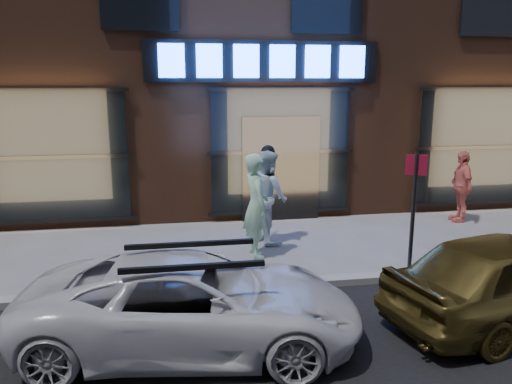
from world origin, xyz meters
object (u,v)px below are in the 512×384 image
(man_bowtie, at_px, (256,205))
(passerby, at_px, (461,186))
(man_cap, at_px, (268,196))
(sign_post, at_px, (414,204))
(white_suv, at_px, (193,303))

(man_bowtie, height_order, passerby, man_bowtie)
(man_cap, xyz_separation_m, passerby, (4.67, 0.75, -0.11))
(man_bowtie, xyz_separation_m, sign_post, (2.32, -1.47, 0.29))
(man_bowtie, bearing_deg, passerby, -79.81)
(man_bowtie, distance_m, passerby, 5.28)
(man_bowtie, relative_size, passerby, 1.16)
(passerby, distance_m, sign_post, 4.09)
(passerby, height_order, sign_post, sign_post)
(man_bowtie, relative_size, white_suv, 0.47)
(man_cap, relative_size, white_suv, 0.46)
(man_cap, distance_m, sign_post, 3.01)
(passerby, bearing_deg, sign_post, -32.51)
(man_bowtie, relative_size, man_cap, 1.02)
(man_cap, bearing_deg, white_suv, 139.81)
(man_bowtie, height_order, man_cap, man_bowtie)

